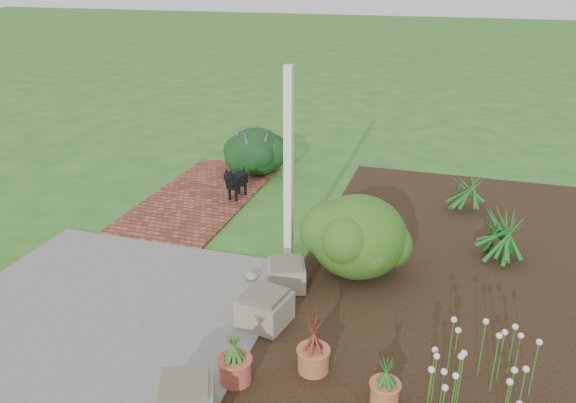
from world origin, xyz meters
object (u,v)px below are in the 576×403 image
(black_dog, at_px, (235,180))
(evergreen_shrub, at_px, (358,234))
(cream_ceramic_urn, at_px, (248,158))
(stone_trough_near, at_px, (186,402))

(black_dog, relative_size, evergreen_shrub, 0.51)
(black_dog, bearing_deg, cream_ceramic_urn, 112.39)
(cream_ceramic_urn, relative_size, evergreen_shrub, 0.30)
(stone_trough_near, height_order, cream_ceramic_urn, cream_ceramic_urn)
(stone_trough_near, bearing_deg, black_dog, 107.14)
(stone_trough_near, xyz_separation_m, cream_ceramic_urn, (-1.78, 6.09, 0.02))
(cream_ceramic_urn, height_order, evergreen_shrub, evergreen_shrub)
(cream_ceramic_urn, bearing_deg, evergreen_shrub, -50.47)
(black_dog, xyz_separation_m, evergreen_shrub, (2.31, -1.73, 0.18))
(stone_trough_near, distance_m, black_dog, 4.79)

